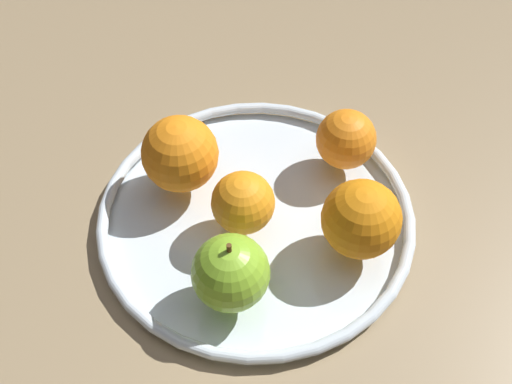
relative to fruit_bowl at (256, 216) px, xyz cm
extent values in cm
cube|color=#917B59|center=(0.00, 0.00, -2.92)|extent=(155.49, 155.49, 4.00)
cylinder|color=silver|center=(0.00, 0.00, -0.62)|extent=(30.74, 30.74, 0.60)
torus|color=silver|center=(0.00, 0.00, 0.28)|extent=(32.02, 32.02, 1.20)
sphere|color=#83BC2B|center=(8.07, -5.23, 4.37)|extent=(6.97, 6.97, 6.97)
cylinder|color=#593819|center=(8.07, -5.23, 8.05)|extent=(0.44, 0.44, 1.20)
sphere|color=orange|center=(0.87, -1.62, 3.96)|extent=(6.16, 6.16, 6.16)
sphere|color=orange|center=(-6.45, -5.73, 4.77)|extent=(7.77, 7.77, 7.77)
sphere|color=orange|center=(6.81, 7.84, 4.63)|extent=(7.49, 7.49, 7.49)
sphere|color=orange|center=(-3.34, 11.05, 4.02)|extent=(6.26, 6.26, 6.26)
camera|label=1|loc=(36.17, -12.94, 51.99)|focal=44.81mm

